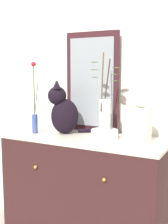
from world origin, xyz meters
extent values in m
cube|color=white|center=(0.00, 0.30, 1.30)|extent=(4.40, 0.08, 2.60)
cube|color=#361B1B|center=(0.00, 0.00, 0.44)|extent=(1.17, 0.44, 0.88)
cube|color=beige|center=(0.00, 0.00, 0.89)|extent=(1.20, 0.45, 0.02)
sphere|color=#B79338|center=(-0.26, -0.23, 0.71)|extent=(0.02, 0.02, 0.02)
sphere|color=#B79338|center=(0.26, -0.23, 0.71)|extent=(0.02, 0.02, 0.02)
cube|color=#38181D|center=(-0.04, 0.20, 1.29)|extent=(0.43, 0.03, 0.76)
cube|color=gray|center=(-0.04, 0.19, 1.29)|extent=(0.36, 0.01, 0.67)
ellipsoid|color=black|center=(-0.18, 0.03, 1.04)|extent=(0.27, 0.26, 0.26)
sphere|color=black|center=(-0.23, 0.00, 1.19)|extent=(0.14, 0.14, 0.14)
cone|color=black|center=(-0.20, -0.03, 1.28)|extent=(0.05, 0.05, 0.06)
cone|color=black|center=(-0.25, 0.03, 1.28)|extent=(0.05, 0.05, 0.06)
cylinder|color=black|center=(-0.02, 0.16, 0.92)|extent=(0.18, 0.16, 0.03)
cylinder|color=#3B4E96|center=(-0.39, -0.06, 0.98)|extent=(0.04, 0.04, 0.14)
cylinder|color=#365E28|center=(-0.39, -0.06, 1.23)|extent=(0.01, 0.01, 0.36)
sphere|color=#A81A22|center=(-0.39, -0.06, 1.42)|extent=(0.04, 0.04, 0.04)
cylinder|color=#355A2D|center=(-0.37, -0.06, 1.17)|extent=(0.04, 0.01, 0.25)
cylinder|color=white|center=(0.16, 0.00, 0.94)|extent=(0.19, 0.19, 0.07)
cylinder|color=silver|center=(0.16, 0.00, 1.08)|extent=(0.08, 0.08, 0.21)
cylinder|color=#45312A|center=(0.17, 0.01, 1.28)|extent=(0.07, 0.05, 0.35)
ellipsoid|color=#34652B|center=(0.20, 0.06, 1.31)|extent=(0.08, 0.07, 0.01)
ellipsoid|color=#3E6624|center=(0.21, 0.05, 1.35)|extent=(0.08, 0.07, 0.01)
ellipsoid|color=#40652C|center=(0.22, 0.06, 1.40)|extent=(0.08, 0.05, 0.01)
cylinder|color=brown|center=(0.14, -0.01, 1.30)|extent=(0.03, 0.09, 0.40)
ellipsoid|color=#3B6325|center=(0.10, -0.03, 1.33)|extent=(0.08, 0.07, 0.01)
ellipsoid|color=#3E672C|center=(0.10, -0.03, 1.38)|extent=(0.08, 0.05, 0.01)
ellipsoid|color=#365724|center=(0.09, -0.02, 1.43)|extent=(0.08, 0.07, 0.01)
cube|color=white|center=(0.43, -0.03, 1.03)|extent=(0.11, 0.11, 0.24)
ellipsoid|color=white|center=(0.43, -0.03, 1.18)|extent=(0.10, 0.10, 0.06)
sphere|color=white|center=(0.43, -0.03, 1.22)|extent=(0.02, 0.02, 0.02)
camera|label=1|loc=(0.98, -1.85, 1.38)|focal=47.85mm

